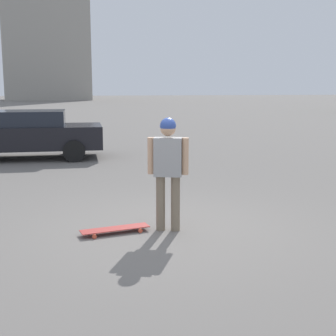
% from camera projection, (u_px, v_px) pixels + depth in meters
% --- Properties ---
extents(ground_plane, '(220.00, 220.00, 0.00)m').
position_uv_depth(ground_plane, '(168.00, 230.00, 6.80)').
color(ground_plane, slate).
extents(person, '(0.31, 0.56, 1.63)m').
position_uv_depth(person, '(168.00, 163.00, 6.63)').
color(person, '#7A6B56').
rests_on(person, ground_plane).
extents(skateboard, '(0.43, 1.01, 0.07)m').
position_uv_depth(skateboard, '(115.00, 229.00, 6.66)').
color(skateboard, '#A5332D').
rests_on(skateboard, ground_plane).
extents(car_parked_near, '(2.07, 4.24, 1.39)m').
position_uv_depth(car_parked_near, '(29.00, 134.00, 13.51)').
color(car_parked_near, black).
rests_on(car_parked_near, ground_plane).
extents(building_block_distant, '(10.97, 13.02, 27.01)m').
position_uv_depth(building_block_distant, '(47.00, 14.00, 74.19)').
color(building_block_distant, '#9E998E').
rests_on(building_block_distant, ground_plane).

